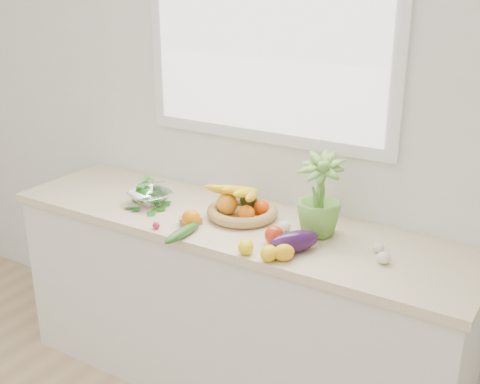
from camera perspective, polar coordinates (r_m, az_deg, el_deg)
The scene contains 20 objects.
back_wall at distance 2.86m, azimuth 2.56°, elevation 7.74°, with size 4.50×0.02×2.70m, color white.
counter_cabinet at distance 2.97m, azimuth -0.63°, elevation -10.98°, with size 2.20×0.58×0.86m, color silver.
countertop at distance 2.76m, azimuth -0.66°, elevation -2.99°, with size 2.24×0.62×0.04m, color beige.
window_frame at distance 2.79m, azimuth 2.54°, elevation 15.72°, with size 1.30×0.03×1.10m, color white.
window_pane at distance 2.77m, azimuth 2.33°, elevation 15.70°, with size 1.18×0.01×0.98m, color white.
orange_loose at distance 2.66m, azimuth -4.67°, elevation -2.53°, with size 0.08×0.08×0.08m, color orange.
lemon_a at distance 2.36m, azimuth 2.75°, elevation -5.83°, with size 0.07×0.08×0.07m, color yellow.
lemon_b at distance 2.37m, azimuth 4.17°, elevation -5.75°, with size 0.07×0.09×0.07m, color #EEAB0C.
lemon_c at distance 2.42m, azimuth 0.55°, elevation -5.24°, with size 0.06×0.08×0.06m, color yellow.
apple at distance 2.50m, azimuth 3.26°, elevation -4.12°, with size 0.08×0.08×0.08m, color red.
ginger at distance 2.71m, azimuth -4.69°, elevation -2.70°, with size 0.10×0.04×0.03m, color tan.
garlic_a at distance 2.63m, azimuth 4.23°, elevation -3.26°, with size 0.06×0.06×0.05m, color white.
garlic_b at distance 2.50m, azimuth 13.01°, elevation -5.17°, with size 0.05×0.05×0.04m, color beige.
garlic_c at distance 2.41m, azimuth 13.45°, elevation -6.10°, with size 0.06×0.06×0.05m, color white.
eggplant at distance 2.43m, azimuth 5.13°, elevation -4.74°, with size 0.09×0.23×0.09m, color #2B0E36.
cucumber at distance 2.58m, azimuth -5.46°, elevation -3.86°, with size 0.04×0.24×0.04m, color #24581A.
radish at distance 2.68m, azimuth -7.95°, elevation -3.15°, with size 0.03×0.03×0.03m, color #BB173D.
potted_herb at distance 2.55m, azimuth 7.54°, elevation -0.21°, with size 0.20×0.20×0.36m, color #609B38.
fruit_basket at distance 2.76m, azimuth 0.16°, elevation -1.44°, with size 0.41×0.41×0.18m.
colander_with_spinach at distance 2.94m, azimuth -8.54°, elevation -0.17°, with size 0.24×0.24×0.11m.
Camera 1 is at (1.37, -0.18, 1.98)m, focal length 45.00 mm.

